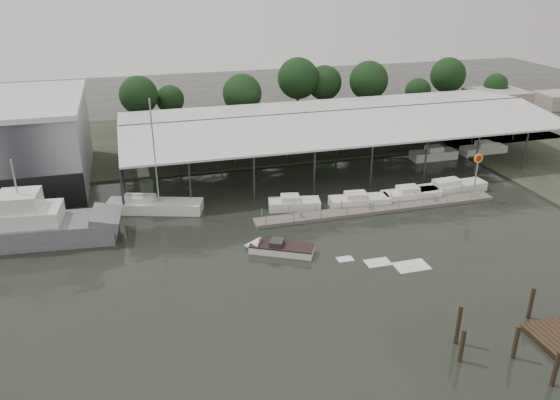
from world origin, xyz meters
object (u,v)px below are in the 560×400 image
object	(u,v)px
grey_trawler	(36,227)
speedboat_underway	(276,248)
white_sailboat	(153,206)
shell_fuel_sign	(477,167)

from	to	relation	value
grey_trawler	speedboat_underway	world-z (taller)	grey_trawler
grey_trawler	white_sailboat	world-z (taller)	white_sailboat
shell_fuel_sign	grey_trawler	bearing A→B (deg)	177.12
shell_fuel_sign	grey_trawler	world-z (taller)	grey_trawler
white_sailboat	grey_trawler	bearing A→B (deg)	-142.39
grey_trawler	speedboat_underway	distance (m)	23.59
shell_fuel_sign	grey_trawler	distance (m)	47.46
shell_fuel_sign	white_sailboat	world-z (taller)	white_sailboat
grey_trawler	white_sailboat	size ratio (longest dim) A/B	1.27
grey_trawler	white_sailboat	xyz separation A→B (m)	(11.41, 4.17, -0.94)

